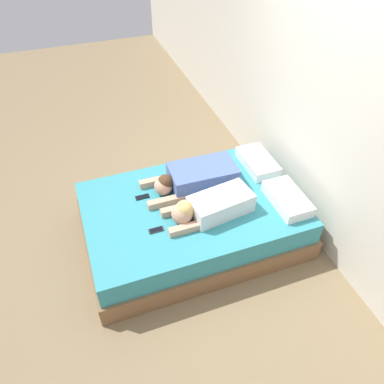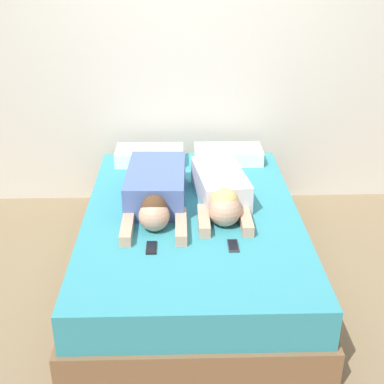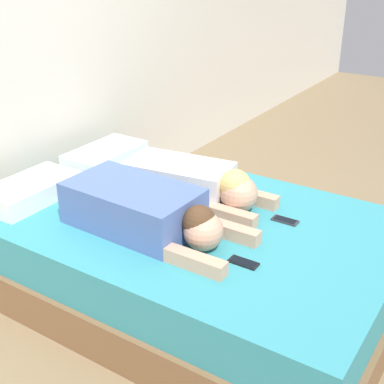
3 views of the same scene
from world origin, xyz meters
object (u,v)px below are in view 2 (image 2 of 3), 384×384
pillow_head_left (150,155)px  pillow_head_right (228,155)px  person_left (156,190)px  person_right (221,192)px  bed (192,244)px  cell_phone_left (151,248)px  cell_phone_right (233,246)px

pillow_head_left → pillow_head_right: (0.64, 0.00, 0.00)m
person_left → pillow_head_left: bearing=95.8°
person_left → person_right: 0.44m
person_left → person_right: (0.44, -0.02, -0.01)m
bed → person_right: bearing=25.9°
pillow_head_right → cell_phone_left: bearing=-113.1°
pillow_head_right → cell_phone_left: 1.45m
pillow_head_right → cell_phone_left: pillow_head_right is taller
pillow_head_left → pillow_head_right: 0.64m
bed → person_left: person_left is taller
person_left → person_right: bearing=-2.8°
pillow_head_left → person_right: person_right is taller
person_right → cell_phone_left: person_right is taller
pillow_head_left → cell_phone_right: (0.55, -1.33, -0.05)m
pillow_head_right → person_right: person_right is taller
pillow_head_right → cell_phone_right: 1.33m
pillow_head_left → person_right: 0.95m
person_right → cell_phone_left: size_ratio=6.34×
bed → cell_phone_left: size_ratio=15.77×
pillow_head_left → cell_phone_left: size_ratio=3.87×
pillow_head_right → person_right: (-0.12, -0.79, 0.04)m
person_left → cell_phone_right: 0.74m
person_right → cell_phone_right: 0.54m
pillow_head_left → cell_phone_right: size_ratio=3.87×
pillow_head_right → cell_phone_right: size_ratio=3.87×
cell_phone_left → pillow_head_left: bearing=92.9°
bed → cell_phone_right: (0.23, -0.44, 0.25)m
pillow_head_left → person_left: 0.78m
pillow_head_right → person_right: bearing=-98.4°
bed → person_left: size_ratio=2.23×
pillow_head_left → pillow_head_right: same height
bed → person_right: 0.41m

